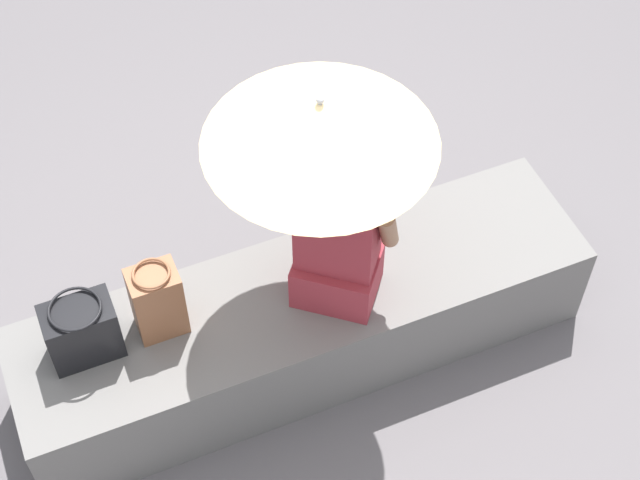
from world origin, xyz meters
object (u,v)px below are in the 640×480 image
at_px(parasol, 320,124).
at_px(handbag_black, 157,301).
at_px(person_seated, 338,233).
at_px(tote_bag_canvas, 82,330).

bearing_deg(parasol, handbag_black, 174.19).
height_order(person_seated, tote_bag_canvas, person_seated).
distance_m(person_seated, parasol, 0.59).
height_order(parasol, handbag_black, parasol).
relative_size(person_seated, handbag_black, 2.43).
xyz_separation_m(person_seated, tote_bag_canvas, (-1.06, 0.12, -0.24)).
height_order(handbag_black, tote_bag_canvas, handbag_black).
relative_size(person_seated, tote_bag_canvas, 2.97).
xyz_separation_m(parasol, handbag_black, (-0.68, 0.07, -0.80)).
relative_size(handbag_black, tote_bag_canvas, 1.22).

